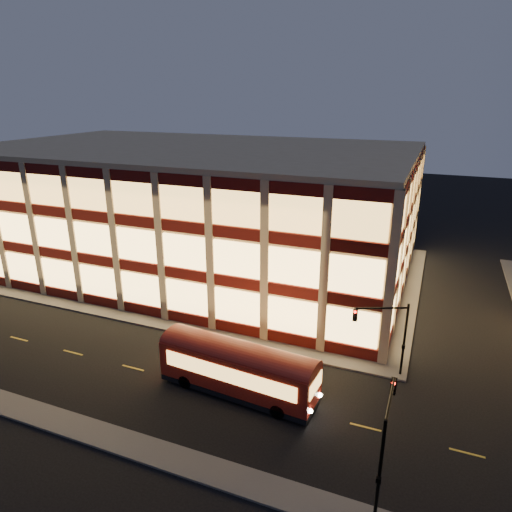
% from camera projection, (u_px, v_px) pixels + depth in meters
% --- Properties ---
extents(ground, '(200.00, 200.00, 0.00)m').
position_uv_depth(ground, '(137.00, 325.00, 42.33)').
color(ground, black).
rests_on(ground, ground).
extents(sidewalk_office_south, '(54.00, 2.00, 0.15)m').
position_uv_depth(sidewalk_office_south, '(117.00, 314.00, 44.23)').
color(sidewalk_office_south, '#514F4C').
rests_on(sidewalk_office_south, ground).
extents(sidewalk_office_east, '(2.00, 30.00, 0.15)m').
position_uv_depth(sidewalk_office_east, '(410.00, 292.00, 49.06)').
color(sidewalk_office_east, '#514F4C').
rests_on(sidewalk_office_east, ground).
extents(sidewalk_near, '(100.00, 2.00, 0.15)m').
position_uv_depth(sidewalk_near, '(21.00, 409.00, 30.95)').
color(sidewalk_near, '#514F4C').
rests_on(sidewalk_near, ground).
extents(office_building, '(50.45, 30.45, 14.50)m').
position_uv_depth(office_building, '(195.00, 206.00, 55.69)').
color(office_building, tan).
rests_on(office_building, ground).
extents(traffic_signal_far, '(3.79, 1.87, 6.00)m').
position_uv_depth(traffic_signal_far, '(387.00, 328.00, 33.34)').
color(traffic_signal_far, black).
rests_on(traffic_signal_far, ground).
extents(traffic_signal_near, '(0.32, 4.45, 6.00)m').
position_uv_depth(traffic_signal_near, '(386.00, 432.00, 23.03)').
color(traffic_signal_near, black).
rests_on(traffic_signal_near, ground).
extents(trolley_bus, '(11.69, 3.81, 3.89)m').
position_uv_depth(trolley_bus, '(238.00, 366.00, 32.11)').
color(trolley_bus, maroon).
rests_on(trolley_bus, ground).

